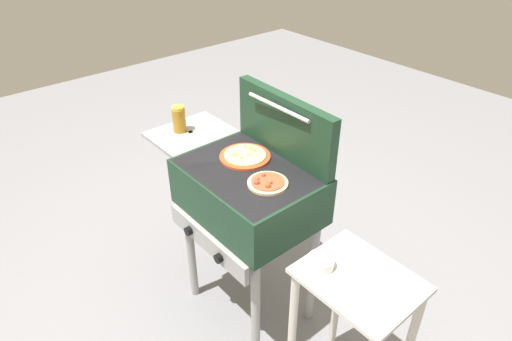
# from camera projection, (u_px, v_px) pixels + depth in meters

# --- Properties ---
(ground_plane) EXTENTS (8.00, 8.00, 0.00)m
(ground_plane) POSITION_uv_depth(u_px,v_px,m) (250.00, 304.00, 2.52)
(ground_plane) COLOR gray
(grill) EXTENTS (0.96, 0.53, 0.90)m
(grill) POSITION_uv_depth(u_px,v_px,m) (247.00, 194.00, 2.11)
(grill) COLOR #193823
(grill) RESTS_ON ground_plane
(grill_lid_open) EXTENTS (0.63, 0.09, 0.30)m
(grill_lid_open) POSITION_uv_depth(u_px,v_px,m) (284.00, 126.00, 2.06)
(grill_lid_open) COLOR #193823
(grill_lid_open) RESTS_ON grill
(pizza_pepperoni) EXTENTS (0.18, 0.18, 0.03)m
(pizza_pepperoni) POSITION_uv_depth(u_px,v_px,m) (267.00, 183.00, 1.92)
(pizza_pepperoni) COLOR beige
(pizza_pepperoni) RESTS_ON grill
(pizza_cheese) EXTENTS (0.24, 0.24, 0.03)m
(pizza_cheese) POSITION_uv_depth(u_px,v_px,m) (245.00, 156.00, 2.11)
(pizza_cheese) COLOR #C64723
(pizza_cheese) RESTS_ON grill
(sauce_jar) EXTENTS (0.07, 0.07, 0.14)m
(sauce_jar) POSITION_uv_depth(u_px,v_px,m) (179.00, 119.00, 2.31)
(sauce_jar) COLOR #B77A1E
(sauce_jar) RESTS_ON grill
(prep_table) EXTENTS (0.44, 0.36, 0.73)m
(prep_table) POSITION_uv_depth(u_px,v_px,m) (353.00, 314.00, 1.81)
(prep_table) COLOR beige
(prep_table) RESTS_ON ground_plane
(topping_bowl_near) EXTENTS (0.10, 0.10, 0.04)m
(topping_bowl_near) POSITION_uv_depth(u_px,v_px,m) (321.00, 262.00, 1.74)
(topping_bowl_near) COLOR silver
(topping_bowl_near) RESTS_ON prep_table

